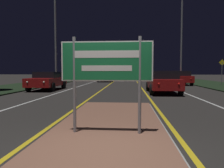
{
  "coord_description": "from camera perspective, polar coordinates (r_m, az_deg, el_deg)",
  "views": [
    {
      "loc": [
        0.48,
        -3.54,
        1.48
      ],
      "look_at": [
        0.0,
        2.71,
        1.09
      ],
      "focal_mm": 35.0,
      "sensor_mm": 36.0,
      "label": 1
    }
  ],
  "objects": [
    {
      "name": "ground_plane",
      "position": [
        3.86,
        -3.29,
        -18.99
      ],
      "size": [
        160.0,
        160.0,
        0.0
      ],
      "primitive_type": "plane",
      "color": "#282623"
    },
    {
      "name": "median_island",
      "position": [
        4.99,
        -1.37,
        -13.24
      ],
      "size": [
        2.8,
        9.35,
        0.1
      ],
      "color": "#999993",
      "rests_on": "ground_plane"
    },
    {
      "name": "verge_left",
      "position": [
        25.61,
        -18.53,
        0.09
      ],
      "size": [
        5.0,
        100.0,
        0.08
      ],
      "color": "black",
      "rests_on": "ground_plane"
    },
    {
      "name": "verge_right",
      "position": [
        25.25,
        25.34,
        -0.11
      ],
      "size": [
        5.0,
        100.0,
        0.08
      ],
      "color": "black",
      "rests_on": "ground_plane"
    },
    {
      "name": "centre_line_yellow_left",
      "position": [
        28.65,
        0.27,
        0.55
      ],
      "size": [
        0.12,
        70.0,
        0.01
      ],
      "color": "gold",
      "rests_on": "ground_plane"
    },
    {
      "name": "centre_line_yellow_right",
      "position": [
        28.6,
        6.64,
        0.52
      ],
      "size": [
        0.12,
        70.0,
        0.01
      ],
      "color": "gold",
      "rests_on": "ground_plane"
    },
    {
      "name": "lane_line_white_left",
      "position": [
        28.96,
        -4.89,
        0.56
      ],
      "size": [
        0.12,
        70.0,
        0.01
      ],
      "color": "silver",
      "rests_on": "ground_plane"
    },
    {
      "name": "lane_line_white_right",
      "position": [
        28.82,
        11.83,
        0.49
      ],
      "size": [
        0.12,
        70.0,
        0.01
      ],
      "color": "silver",
      "rests_on": "ground_plane"
    },
    {
      "name": "edge_line_white_left",
      "position": [
        29.59,
        -10.63,
        0.58
      ],
      "size": [
        0.1,
        70.0,
        0.01
      ],
      "color": "silver",
      "rests_on": "ground_plane"
    },
    {
      "name": "edge_line_white_right",
      "position": [
        29.35,
        17.65,
        0.45
      ],
      "size": [
        0.1,
        70.0,
        0.01
      ],
      "color": "silver",
      "rests_on": "ground_plane"
    },
    {
      "name": "highway_sign",
      "position": [
        4.77,
        -1.4,
        4.81
      ],
      "size": [
        2.0,
        0.07,
        2.12
      ],
      "color": "gray",
      "rests_on": "median_island"
    },
    {
      "name": "streetlight_left_near",
      "position": [
        21.89,
        -14.64,
        18.33
      ],
      "size": [
        0.56,
        0.56,
        10.99
      ],
      "color": "gray",
      "rests_on": "ground_plane"
    },
    {
      "name": "streetlight_right_near",
      "position": [
        26.39,
        17.74,
        13.71
      ],
      "size": [
        0.47,
        0.47,
        10.32
      ],
      "color": "gray",
      "rests_on": "ground_plane"
    },
    {
      "name": "car_receding_0",
      "position": [
        14.77,
        13.16,
        0.69
      ],
      "size": [
        1.94,
        4.47,
        1.47
      ],
      "color": "maroon",
      "rests_on": "ground_plane"
    },
    {
      "name": "car_receding_1",
      "position": [
        24.01,
        17.25,
        1.64
      ],
      "size": [
        1.98,
        4.49,
        1.46
      ],
      "color": "maroon",
      "rests_on": "ground_plane"
    },
    {
      "name": "car_approaching_0",
      "position": [
        17.53,
        -16.51,
        0.95
      ],
      "size": [
        1.98,
        4.29,
        1.4
      ],
      "color": "maroon",
      "rests_on": "ground_plane"
    },
    {
      "name": "car_approaching_1",
      "position": [
        29.83,
        -1.54,
        2.04
      ],
      "size": [
        2.03,
        4.77,
        1.37
      ],
      "color": "navy",
      "rests_on": "ground_plane"
    },
    {
      "name": "car_approaching_2",
      "position": [
        44.65,
        0.25,
        2.6
      ],
      "size": [
        1.85,
        4.5,
        1.47
      ],
      "color": "#4C514C",
      "rests_on": "ground_plane"
    },
    {
      "name": "warning_sign",
      "position": [
        23.68,
        26.79,
        3.36
      ],
      "size": [
        0.6,
        0.06,
        2.49
      ],
      "color": "gray",
      "rests_on": "verge_right"
    }
  ]
}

